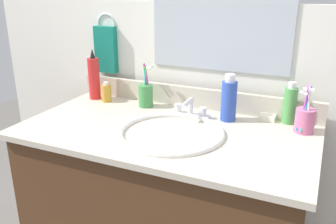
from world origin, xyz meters
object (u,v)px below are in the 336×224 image
(faucet, at_px, (190,111))
(cup_green, at_px, (146,94))
(hand_towel, at_px, (106,50))
(bottle_toner_green, at_px, (290,105))
(bottle_shampoo_blue, at_px, (229,100))
(bottle_spray_red, at_px, (94,78))
(soap_bar, at_px, (267,118))
(bottle_oil_amber, at_px, (106,93))
(cup_pink, at_px, (305,119))

(faucet, relative_size, cup_green, 0.82)
(hand_towel, distance_m, faucet, 0.55)
(cup_green, bearing_deg, bottle_toner_green, 4.71)
(bottle_shampoo_blue, distance_m, cup_green, 0.38)
(bottle_spray_red, distance_m, soap_bar, 0.81)
(cup_green, bearing_deg, bottle_spray_red, 179.09)
(cup_green, height_order, soap_bar, cup_green)
(cup_green, bearing_deg, soap_bar, 4.80)
(faucet, xyz_separation_m, bottle_toner_green, (0.38, 0.10, 0.05))
(bottle_spray_red, bearing_deg, hand_towel, 83.68)
(hand_towel, distance_m, bottle_oil_amber, 0.22)
(faucet, bearing_deg, hand_towel, 163.12)
(bottle_shampoo_blue, distance_m, bottle_toner_green, 0.24)
(bottle_toner_green, bearing_deg, bottle_oil_amber, -175.60)
(hand_towel, xyz_separation_m, cup_pink, (0.94, -0.13, -0.17))
(bottle_spray_red, relative_size, bottle_toner_green, 1.43)
(bottle_shampoo_blue, bearing_deg, bottle_spray_red, 178.06)
(hand_towel, relative_size, bottle_oil_amber, 2.36)
(bottle_spray_red, distance_m, bottle_toner_green, 0.89)
(bottle_oil_amber, xyz_separation_m, soap_bar, (0.73, 0.06, -0.03))
(faucet, xyz_separation_m, soap_bar, (0.30, 0.09, -0.02))
(hand_towel, height_order, bottle_toner_green, hand_towel)
(cup_green, relative_size, soap_bar, 3.06)
(cup_pink, bearing_deg, bottle_oil_amber, 179.22)
(bottle_oil_amber, bearing_deg, faucet, -4.92)
(soap_bar, bearing_deg, cup_pink, -25.39)
(bottle_shampoo_blue, height_order, bottle_toner_green, bottle_shampoo_blue)
(bottle_oil_amber, bearing_deg, bottle_toner_green, 4.40)
(faucet, bearing_deg, cup_pink, 3.24)
(bottle_spray_red, bearing_deg, cup_green, -0.91)
(bottle_spray_red, bearing_deg, bottle_oil_amber, -12.41)
(bottle_toner_green, xyz_separation_m, soap_bar, (-0.08, -0.01, -0.06))
(bottle_oil_amber, distance_m, soap_bar, 0.73)
(faucet, height_order, cup_green, cup_green)
(faucet, height_order, bottle_shampoo_blue, bottle_shampoo_blue)
(hand_towel, distance_m, cup_pink, 0.96)
(hand_towel, xyz_separation_m, soap_bar, (0.79, -0.06, -0.21))
(bottle_spray_red, relative_size, cup_pink, 1.31)
(hand_towel, xyz_separation_m, faucet, (0.49, -0.15, -0.19))
(bottle_oil_amber, relative_size, cup_pink, 0.51)
(bottle_spray_red, bearing_deg, soap_bar, 2.84)
(bottle_shampoo_blue, distance_m, bottle_spray_red, 0.66)
(bottle_toner_green, relative_size, soap_bar, 2.60)
(bottle_spray_red, bearing_deg, cup_pink, -1.73)
(cup_pink, bearing_deg, bottle_toner_green, 130.88)
(hand_towel, bearing_deg, bottle_shampoo_blue, -10.40)
(bottle_oil_amber, bearing_deg, soap_bar, 4.44)
(cup_pink, height_order, soap_bar, cup_pink)
(hand_towel, bearing_deg, bottle_toner_green, -3.34)
(faucet, height_order, bottle_oil_amber, bottle_oil_amber)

